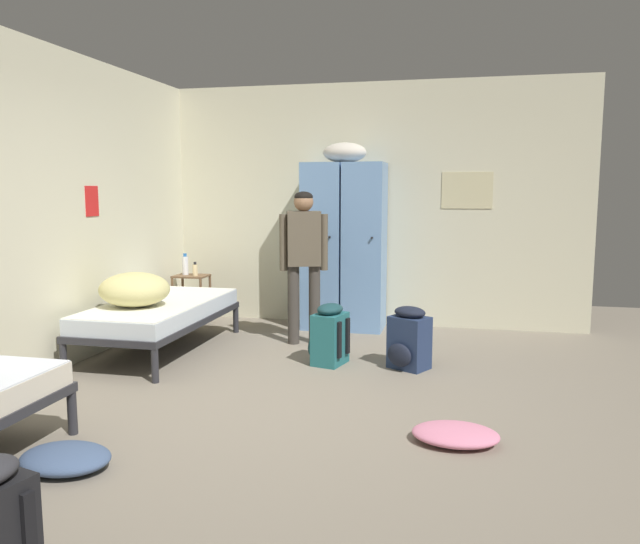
{
  "coord_description": "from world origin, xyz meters",
  "views": [
    {
      "loc": [
        1.01,
        -4.11,
        1.55
      ],
      "look_at": [
        0.0,
        0.29,
        0.95
      ],
      "focal_mm": 34.67,
      "sensor_mm": 36.0,
      "label": 1
    }
  ],
  "objects_px": {
    "lotion_bottle": "(195,270)",
    "backpack_teal": "(329,335)",
    "person_traveler": "(304,253)",
    "backpack_navy": "(409,339)",
    "locker_bank": "(344,243)",
    "water_bottle": "(185,265)",
    "bed_left_rear": "(160,313)",
    "bedding_heap": "(135,289)",
    "shelf_unit": "(192,294)",
    "clothes_pile_pink": "(456,434)",
    "clothes_pile_denim": "(65,458)"
  },
  "relations": [
    {
      "from": "backpack_teal",
      "to": "clothes_pile_denim",
      "type": "relative_size",
      "value": 1.06
    },
    {
      "from": "clothes_pile_denim",
      "to": "clothes_pile_pink",
      "type": "xyz_separation_m",
      "value": [
        2.12,
        0.87,
        -0.01
      ]
    },
    {
      "from": "bed_left_rear",
      "to": "clothes_pile_pink",
      "type": "bearing_deg",
      "value": -29.67
    },
    {
      "from": "person_traveler",
      "to": "backpack_navy",
      "type": "height_order",
      "value": "person_traveler"
    },
    {
      "from": "person_traveler",
      "to": "water_bottle",
      "type": "xyz_separation_m",
      "value": [
        -1.6,
        0.65,
        -0.25
      ]
    },
    {
      "from": "locker_bank",
      "to": "backpack_teal",
      "type": "distance_m",
      "value": 1.65
    },
    {
      "from": "bed_left_rear",
      "to": "locker_bank",
      "type": "bearing_deg",
      "value": 42.86
    },
    {
      "from": "backpack_navy",
      "to": "clothes_pile_pink",
      "type": "relative_size",
      "value": 1.03
    },
    {
      "from": "bed_left_rear",
      "to": "person_traveler",
      "type": "xyz_separation_m",
      "value": [
        1.27,
        0.62,
        0.55
      ]
    },
    {
      "from": "bedding_heap",
      "to": "lotion_bottle",
      "type": "distance_m",
      "value": 1.5
    },
    {
      "from": "bed_left_rear",
      "to": "person_traveler",
      "type": "height_order",
      "value": "person_traveler"
    },
    {
      "from": "locker_bank",
      "to": "backpack_teal",
      "type": "relative_size",
      "value": 3.76
    },
    {
      "from": "bed_left_rear",
      "to": "clothes_pile_denim",
      "type": "xyz_separation_m",
      "value": [
        0.69,
        -2.47,
        -0.32
      ]
    },
    {
      "from": "backpack_teal",
      "to": "person_traveler",
      "type": "bearing_deg",
      "value": 120.76
    },
    {
      "from": "water_bottle",
      "to": "clothes_pile_pink",
      "type": "bearing_deg",
      "value": -42.49
    },
    {
      "from": "locker_bank",
      "to": "backpack_teal",
      "type": "bearing_deg",
      "value": -84.39
    },
    {
      "from": "shelf_unit",
      "to": "person_traveler",
      "type": "bearing_deg",
      "value": -22.61
    },
    {
      "from": "backpack_navy",
      "to": "person_traveler",
      "type": "bearing_deg",
      "value": 148.91
    },
    {
      "from": "person_traveler",
      "to": "lotion_bottle",
      "type": "relative_size",
      "value": 9.55
    },
    {
      "from": "bed_left_rear",
      "to": "backpack_teal",
      "type": "height_order",
      "value": "backpack_teal"
    },
    {
      "from": "shelf_unit",
      "to": "backpack_navy",
      "type": "distance_m",
      "value": 2.94
    },
    {
      "from": "water_bottle",
      "to": "lotion_bottle",
      "type": "xyz_separation_m",
      "value": [
        0.15,
        -0.06,
        -0.04
      ]
    },
    {
      "from": "shelf_unit",
      "to": "bed_left_rear",
      "type": "bearing_deg",
      "value": -78.73
    },
    {
      "from": "shelf_unit",
      "to": "clothes_pile_pink",
      "type": "bearing_deg",
      "value": -43.03
    },
    {
      "from": "locker_bank",
      "to": "water_bottle",
      "type": "height_order",
      "value": "locker_bank"
    },
    {
      "from": "water_bottle",
      "to": "person_traveler",
      "type": "bearing_deg",
      "value": -22.2
    },
    {
      "from": "locker_bank",
      "to": "person_traveler",
      "type": "height_order",
      "value": "locker_bank"
    },
    {
      "from": "bed_left_rear",
      "to": "person_traveler",
      "type": "distance_m",
      "value": 1.52
    },
    {
      "from": "locker_bank",
      "to": "backpack_teal",
      "type": "xyz_separation_m",
      "value": [
        0.15,
        -1.48,
        -0.71
      ]
    },
    {
      "from": "locker_bank",
      "to": "bedding_heap",
      "type": "relative_size",
      "value": 3.22
    },
    {
      "from": "backpack_teal",
      "to": "clothes_pile_pink",
      "type": "bearing_deg",
      "value": -53.66
    },
    {
      "from": "locker_bank",
      "to": "person_traveler",
      "type": "relative_size",
      "value": 1.35
    },
    {
      "from": "bedding_heap",
      "to": "clothes_pile_denim",
      "type": "height_order",
      "value": "bedding_heap"
    },
    {
      "from": "bedding_heap",
      "to": "backpack_teal",
      "type": "bearing_deg",
      "value": 7.01
    },
    {
      "from": "bed_left_rear",
      "to": "bedding_heap",
      "type": "height_order",
      "value": "bedding_heap"
    },
    {
      "from": "bed_left_rear",
      "to": "backpack_navy",
      "type": "bearing_deg",
      "value": -1.23
    },
    {
      "from": "locker_bank",
      "to": "clothes_pile_denim",
      "type": "bearing_deg",
      "value": -102.22
    },
    {
      "from": "backpack_navy",
      "to": "shelf_unit",
      "type": "bearing_deg",
      "value": 153.64
    },
    {
      "from": "person_traveler",
      "to": "lotion_bottle",
      "type": "xyz_separation_m",
      "value": [
        -1.45,
        0.59,
        -0.29
      ]
    },
    {
      "from": "lotion_bottle",
      "to": "backpack_teal",
      "type": "xyz_separation_m",
      "value": [
        1.86,
        -1.28,
        -0.38
      ]
    },
    {
      "from": "clothes_pile_denim",
      "to": "person_traveler",
      "type": "bearing_deg",
      "value": 79.34
    },
    {
      "from": "person_traveler",
      "to": "locker_bank",
      "type": "bearing_deg",
      "value": 71.93
    },
    {
      "from": "bed_left_rear",
      "to": "person_traveler",
      "type": "relative_size",
      "value": 1.23
    },
    {
      "from": "person_traveler",
      "to": "backpack_teal",
      "type": "distance_m",
      "value": 1.04
    },
    {
      "from": "person_traveler",
      "to": "lotion_bottle",
      "type": "height_order",
      "value": "person_traveler"
    },
    {
      "from": "locker_bank",
      "to": "bedding_heap",
      "type": "distance_m",
      "value": 2.38
    },
    {
      "from": "clothes_pile_pink",
      "to": "shelf_unit",
      "type": "bearing_deg",
      "value": 136.97
    },
    {
      "from": "shelf_unit",
      "to": "backpack_teal",
      "type": "xyz_separation_m",
      "value": [
        1.93,
        -1.32,
        -0.09
      ]
    },
    {
      "from": "person_traveler",
      "to": "water_bottle",
      "type": "height_order",
      "value": "person_traveler"
    },
    {
      "from": "lotion_bottle",
      "to": "backpack_navy",
      "type": "bearing_deg",
      "value": -26.26
    }
  ]
}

